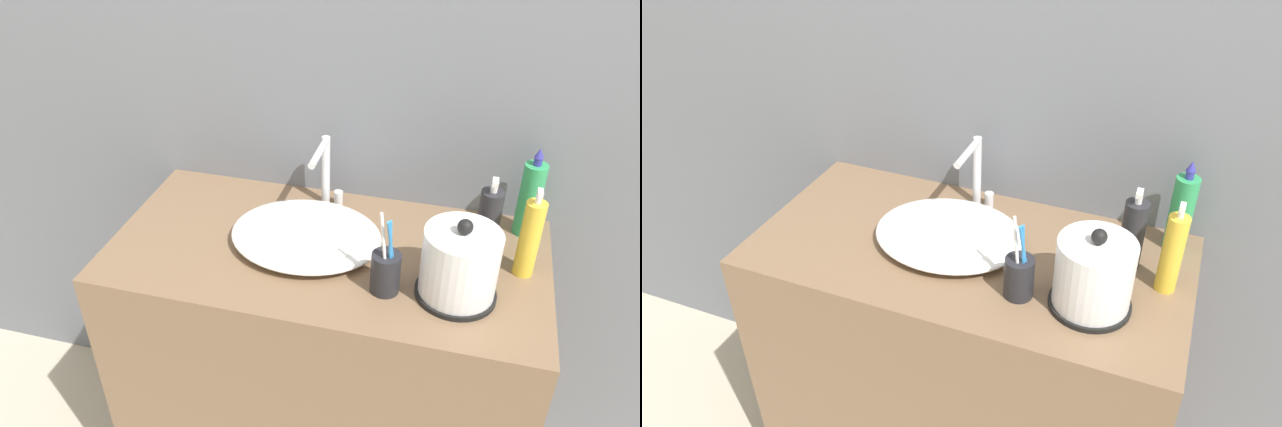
{
  "view_description": "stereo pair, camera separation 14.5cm",
  "coord_description": "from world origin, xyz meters",
  "views": [
    {
      "loc": [
        0.3,
        -0.9,
        1.77
      ],
      "look_at": [
        -0.02,
        0.26,
        0.96
      ],
      "focal_mm": 35.0,
      "sensor_mm": 36.0,
      "label": 1
    },
    {
      "loc": [
        0.43,
        -0.86,
        1.77
      ],
      "look_at": [
        -0.02,
        0.26,
        0.96
      ],
      "focal_mm": 35.0,
      "sensor_mm": 36.0,
      "label": 2
    }
  ],
  "objects": [
    {
      "name": "vanity_counter",
      "position": [
        0.0,
        0.26,
        0.43
      ],
      "size": [
        1.05,
        0.53,
        0.86
      ],
      "color": "brown",
      "rests_on": "ground_plane"
    },
    {
      "name": "wall_back",
      "position": [
        0.0,
        0.55,
        1.3
      ],
      "size": [
        6.0,
        0.04,
        2.6
      ],
      "color": "slate",
      "rests_on": "ground_plane"
    },
    {
      "name": "sink_basin",
      "position": [
        -0.05,
        0.27,
        0.89
      ],
      "size": [
        0.37,
        0.31,
        0.05
      ],
      "color": "white",
      "rests_on": "vanity_counter"
    },
    {
      "name": "shampoo_bottle",
      "position": [
        0.46,
        0.46,
        0.96
      ],
      "size": [
        0.06,
        0.06,
        0.24
      ],
      "color": "#2D9956",
      "rests_on": "vanity_counter"
    },
    {
      "name": "electric_kettle",
      "position": [
        0.31,
        0.17,
        0.94
      ],
      "size": [
        0.18,
        0.18,
        0.2
      ],
      "color": "black",
      "rests_on": "vanity_counter"
    },
    {
      "name": "faucet",
      "position": [
        -0.05,
        0.44,
        0.97
      ],
      "size": [
        0.06,
        0.15,
        0.2
      ],
      "color": "silver",
      "rests_on": "vanity_counter"
    },
    {
      "name": "mouthwash_bottle",
      "position": [
        0.37,
        0.34,
        0.95
      ],
      "size": [
        0.05,
        0.05,
        0.21
      ],
      "color": "#28282D",
      "rests_on": "vanity_counter"
    },
    {
      "name": "toothbrush_cup",
      "position": [
        0.16,
        0.15,
        0.91
      ],
      "size": [
        0.07,
        0.07,
        0.21
      ],
      "color": "#232328",
      "rests_on": "vanity_counter"
    },
    {
      "name": "lotion_bottle",
      "position": [
        0.46,
        0.29,
        0.96
      ],
      "size": [
        0.05,
        0.05,
        0.22
      ],
      "color": "gold",
      "rests_on": "vanity_counter"
    }
  ]
}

